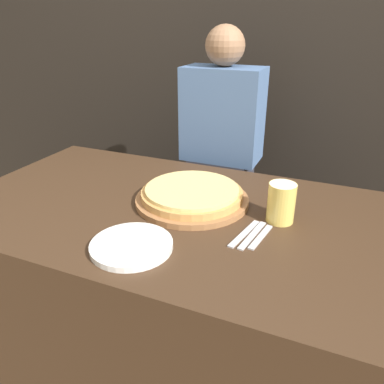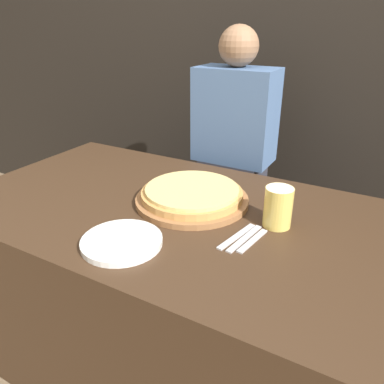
% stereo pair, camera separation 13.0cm
% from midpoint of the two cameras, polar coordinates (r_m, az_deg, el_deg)
% --- Properties ---
extents(ground_plane, '(12.00, 12.00, 0.00)m').
position_cam_midpoint_polar(ground_plane, '(1.73, -0.62, -23.66)').
color(ground_plane, '#756047').
extents(back_wall, '(6.00, 0.05, 2.60)m').
position_cam_midpoint_polar(back_wall, '(2.08, 14.49, 24.25)').
color(back_wall, black).
rests_on(back_wall, ground_plane).
extents(dining_table, '(1.51, 0.86, 0.71)m').
position_cam_midpoint_polar(dining_table, '(1.48, -0.68, -14.56)').
color(dining_table, '#3D2819').
rests_on(dining_table, ground_plane).
extents(pizza_on_board, '(0.40, 0.40, 0.06)m').
position_cam_midpoint_polar(pizza_on_board, '(1.31, 2.85, -0.63)').
color(pizza_on_board, '#99663D').
rests_on(pizza_on_board, dining_table).
extents(beer_glass, '(0.09, 0.09, 0.13)m').
position_cam_midpoint_polar(beer_glass, '(1.19, 16.10, -2.06)').
color(beer_glass, '#E5C65B').
rests_on(beer_glass, dining_table).
extents(dinner_plate, '(0.23, 0.23, 0.02)m').
position_cam_midpoint_polar(dinner_plate, '(1.08, -7.28, -7.61)').
color(dinner_plate, white).
rests_on(dinner_plate, dining_table).
extents(fork, '(0.05, 0.18, 0.00)m').
position_cam_midpoint_polar(fork, '(1.13, 10.12, -6.77)').
color(fork, silver).
rests_on(fork, dining_table).
extents(dinner_knife, '(0.04, 0.18, 0.00)m').
position_cam_midpoint_polar(dinner_knife, '(1.12, 11.33, -7.07)').
color(dinner_knife, silver).
rests_on(dinner_knife, dining_table).
extents(spoon, '(0.04, 0.15, 0.00)m').
position_cam_midpoint_polar(spoon, '(1.12, 12.54, -7.37)').
color(spoon, silver).
rests_on(spoon, dining_table).
extents(diner_person, '(0.36, 0.20, 1.28)m').
position_cam_midpoint_polar(diner_person, '(1.82, 8.24, 3.00)').
color(diner_person, '#33333D').
rests_on(diner_person, ground_plane).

